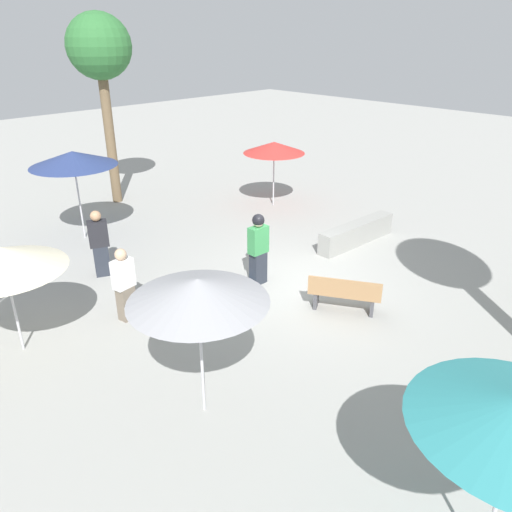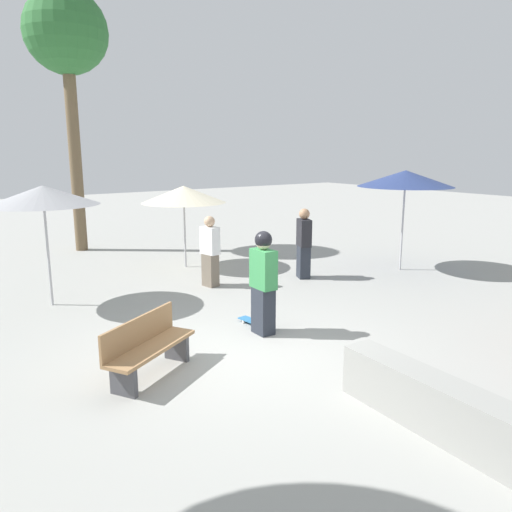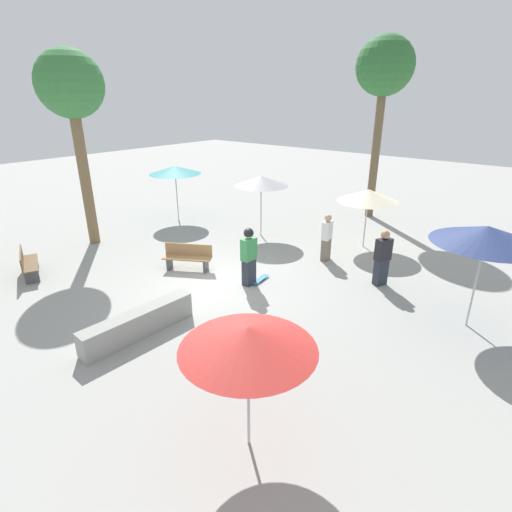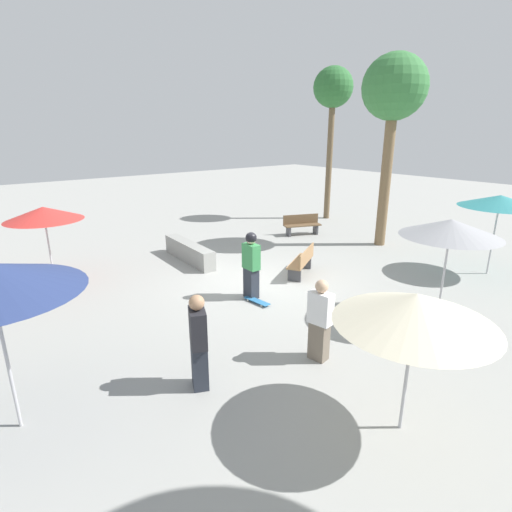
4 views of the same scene
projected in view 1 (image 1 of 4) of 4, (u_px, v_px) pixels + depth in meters
name	position (u px, v px, depth m)	size (l,w,h in m)	color
ground_plane	(295.00, 285.00, 12.36)	(60.00, 60.00, 0.00)	#9E9E99
skater_main	(258.00, 247.00, 12.05)	(0.49, 0.30, 1.81)	#282D38
skateboard	(244.00, 284.00, 12.26)	(0.82, 0.29, 0.07)	teal
concrete_ledge	(357.00, 233.00, 14.58)	(2.92, 0.58, 0.64)	gray
bench_far	(344.00, 294.00, 11.05)	(1.19, 1.60, 0.85)	#47474C
shade_umbrella_red	(274.00, 148.00, 17.04)	(2.12, 2.12, 2.25)	#B7B7BC
shade_umbrella_cream	(3.00, 259.00, 9.07)	(2.25, 2.25, 2.21)	#B7B7BC
shade_umbrella_navy	(73.00, 159.00, 14.12)	(2.45, 2.45, 2.63)	#B7B7BC
shade_umbrella_grey	(198.00, 290.00, 7.39)	(2.17, 2.17, 2.46)	#B7B7BC
palm_tree_far_back	(100.00, 51.00, 16.15)	(2.10, 2.10, 6.30)	brown
bystander_watching	(124.00, 285.00, 10.60)	(0.49, 0.33, 1.66)	#726656
bystander_far	(99.00, 244.00, 12.49)	(0.54, 0.43, 1.74)	#282D38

